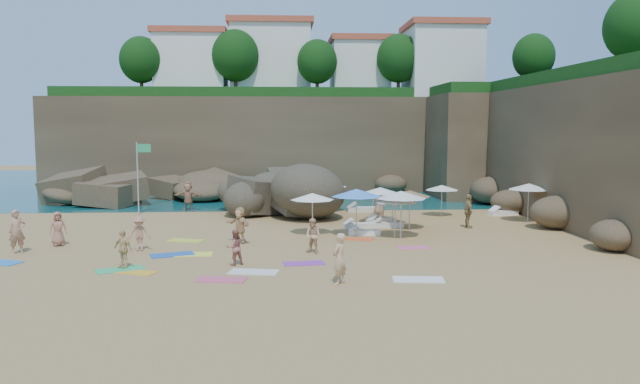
{
  "coord_description": "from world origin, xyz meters",
  "views": [
    {
      "loc": [
        -0.1,
        -30.79,
        5.6
      ],
      "look_at": [
        2.0,
        3.0,
        2.0
      ],
      "focal_mm": 35.0,
      "sensor_mm": 36.0,
      "label": 1
    }
  ],
  "objects": [
    {
      "name": "marina_masts",
      "position": [
        -16.5,
        30.0,
        3.0
      ],
      "size": [
        3.1,
        0.1,
        6.0
      ],
      "color": "white",
      "rests_on": "ground"
    },
    {
      "name": "parasol_5",
      "position": [
        1.48,
        0.91,
        1.99
      ],
      "size": [
        2.29,
        2.29,
        2.17
      ],
      "color": "silver",
      "rests_on": "ground"
    },
    {
      "name": "parasol_10",
      "position": [
        3.68,
        0.35,
        2.23
      ],
      "size": [
        2.57,
        2.57,
        2.43
      ],
      "color": "silver",
      "rests_on": "ground"
    },
    {
      "name": "parasol_1",
      "position": [
        3.15,
        9.71,
        1.77
      ],
      "size": [
        2.04,
        2.04,
        1.93
      ],
      "color": "silver",
      "rests_on": "ground"
    },
    {
      "name": "ground",
      "position": [
        0.0,
        0.0,
        0.0
      ],
      "size": [
        120.0,
        120.0,
        0.0
      ],
      "primitive_type": "plane",
      "color": "tan",
      "rests_on": "ground"
    },
    {
      "name": "cliff_right",
      "position": [
        19.0,
        8.0,
        4.0
      ],
      "size": [
        8.0,
        30.0,
        8.0
      ],
      "primitive_type": "cube",
      "color": "brown",
      "rests_on": "ground"
    },
    {
      "name": "clifftop_buildings",
      "position": [
        2.96,
        25.79,
        11.24
      ],
      "size": [
        28.48,
        9.48,
        7.0
      ],
      "color": "white",
      "rests_on": "cliff_back"
    },
    {
      "name": "towel_6",
      "position": [
        0.79,
        -5.83,
        0.01
      ],
      "size": [
        1.76,
        1.04,
        0.03
      ],
      "primitive_type": "cube",
      "rotation": [
        0.0,
        0.0,
        0.13
      ],
      "color": "purple",
      "rests_on": "ground"
    },
    {
      "name": "rock_outcrop",
      "position": [
        -1.79,
        9.02,
        0.0
      ],
      "size": [
        9.83,
        8.34,
        3.39
      ],
      "primitive_type": null,
      "rotation": [
        0.0,
        0.0,
        0.26
      ],
      "color": "brown",
      "rests_on": "ground"
    },
    {
      "name": "towel_12",
      "position": [
        -4.79,
        -0.38,
        0.02
      ],
      "size": [
        1.89,
        1.36,
        0.03
      ],
      "primitive_type": "cube",
      "rotation": [
        0.0,
        0.0,
        -0.33
      ],
      "color": "#CEDB39",
      "rests_on": "ground"
    },
    {
      "name": "person_stand_6",
      "position": [
        1.93,
        -9.19,
        0.92
      ],
      "size": [
        0.74,
        0.8,
        1.83
      ],
      "primitive_type": "imported",
      "rotation": [
        0.0,
        0.0,
        4.1
      ],
      "color": "#DCAE7D",
      "rests_on": "ground"
    },
    {
      "name": "towel_5",
      "position": [
        -1.19,
        -7.21,
        0.02
      ],
      "size": [
        2.03,
        1.29,
        0.03
      ],
      "primitive_type": "cube",
      "rotation": [
        0.0,
        0.0,
        -0.19
      ],
      "color": "silver",
      "rests_on": "ground"
    },
    {
      "name": "cliff_back",
      "position": [
        2.0,
        25.0,
        4.0
      ],
      "size": [
        44.0,
        8.0,
        8.0
      ],
      "primitive_type": "cube",
      "color": "brown",
      "rests_on": "ground"
    },
    {
      "name": "towel_0",
      "position": [
        -11.69,
        -4.88,
        0.02
      ],
      "size": [
        2.01,
        1.54,
        0.03
      ],
      "primitive_type": "cube",
      "rotation": [
        0.0,
        0.0,
        -0.4
      ],
      "color": "#287ED7",
      "rests_on": "ground"
    },
    {
      "name": "towel_13",
      "position": [
        4.87,
        -8.79,
        0.02
      ],
      "size": [
        1.95,
        1.14,
        0.03
      ],
      "primitive_type": "cube",
      "rotation": [
        0.0,
        0.0,
        -0.12
      ],
      "color": "white",
      "rests_on": "ground"
    },
    {
      "name": "towel_10",
      "position": [
        3.6,
        -0.48,
        0.01
      ],
      "size": [
        1.81,
        1.28,
        0.03
      ],
      "primitive_type": "cube",
      "rotation": [
        0.0,
        0.0,
        -0.3
      ],
      "color": "#FF5B28",
      "rests_on": "ground"
    },
    {
      "name": "seawater",
      "position": [
        0.0,
        30.0,
        0.0
      ],
      "size": [
        120.0,
        120.0,
        0.0
      ],
      "primitive_type": "plane",
      "color": "#0C4751",
      "rests_on": "ground"
    },
    {
      "name": "flag_pole",
      "position": [
        -8.98,
        8.88,
        2.93
      ],
      "size": [
        0.89,
        0.2,
        4.59
      ],
      "color": "silver",
      "rests_on": "ground"
    },
    {
      "name": "parasol_2",
      "position": [
        5.93,
        5.52,
        1.73
      ],
      "size": [
        1.99,
        1.99,
        1.89
      ],
      "color": "silver",
      "rests_on": "ground"
    },
    {
      "name": "rock_promontory",
      "position": [
        -11.0,
        16.0,
        0.0
      ],
      "size": [
        12.0,
        7.0,
        2.0
      ],
      "primitive_type": null,
      "color": "brown",
      "rests_on": "ground"
    },
    {
      "name": "person_lie_3",
      "position": [
        -2.11,
        -1.13,
        0.23
      ],
      "size": [
        2.33,
        2.33,
        0.46
      ],
      "primitive_type": "imported",
      "rotation": [
        0.0,
        0.0,
        -0.82
      ],
      "color": "tan",
      "rests_on": "ground"
    },
    {
      "name": "lounger_0",
      "position": [
        4.17,
        2.93,
        0.13
      ],
      "size": [
        1.79,
        0.82,
        0.27
      ],
      "primitive_type": "cube",
      "rotation": [
        0.0,
        0.0,
        0.14
      ],
      "color": "white",
      "rests_on": "ground"
    },
    {
      "name": "parasol_8",
      "position": [
        6.21,
        4.05,
        1.75
      ],
      "size": [
        2.02,
        2.02,
        1.91
      ],
      "color": "silver",
      "rests_on": "ground"
    },
    {
      "name": "lounger_5",
      "position": [
        5.78,
        3.06,
        0.13
      ],
      "size": [
        1.76,
        0.7,
        0.27
      ],
      "primitive_type": "cube",
      "rotation": [
        0.0,
        0.0,
        -0.07
      ],
      "color": "silver",
      "rests_on": "ground"
    },
    {
      "name": "person_stand_0",
      "position": [
        -11.73,
        -2.99,
        0.97
      ],
      "size": [
        0.85,
        0.79,
        1.95
      ],
      "primitive_type": "imported",
      "rotation": [
        0.0,
        0.0,
        0.61
      ],
      "color": "tan",
      "rests_on": "ground"
    },
    {
      "name": "lounger_1",
      "position": [
        5.16,
        9.38,
        0.16
      ],
      "size": [
        2.03,
        0.78,
        0.31
      ],
      "primitive_type": "cube",
      "rotation": [
        0.0,
        0.0,
        0.06
      ],
      "color": "silver",
      "rests_on": "ground"
    },
    {
      "name": "cliff_corner",
      "position": [
        17.0,
        20.0,
        4.0
      ],
      "size": [
        10.0,
        12.0,
        8.0
      ],
      "primitive_type": "cube",
      "color": "brown",
      "rests_on": "ground"
    },
    {
      "name": "person_lie_0",
      "position": [
        -6.49,
        -2.75,
        0.2
      ],
      "size": [
        1.19,
        1.65,
        0.41
      ],
      "primitive_type": "imported",
      "rotation": [
        0.0,
        0.0,
        0.14
      ],
      "color": "tan",
      "rests_on": "ground"
    },
    {
      "name": "lounger_2",
      "position": [
        5.63,
        4.52,
        0.13
      ],
      "size": [
        1.8,
        1.07,
        0.27
      ],
      "primitive_type": "cube",
      "rotation": [
        0.0,
        0.0,
        0.31
      ],
      "color": "white",
      "rests_on": "ground"
    },
    {
      "name": "person_lie_1",
      "position": [
        -6.35,
        -6.22,
        0.18
      ],
      "size": [
        1.55,
        1.74,
        0.37
      ],
      "primitive_type": "imported",
      "rotation": [
        0.0,
        0.0,
        -0.57
      ],
      "color": "#E4C082",
      "rests_on": "ground"
    },
    {
      "name": "towel_1",
      "position": [
        -2.33,
        -8.34,
        0.02
      ],
      "size": [
        1.92,
        1.19,
        0.03
      ],
      "primitive_type": "cube",
      "rotation": [
        0.0,
        0.0,
        -0.17
      ],
      "color": "#D5526E",
      "rests_on": "ground"
    },
    {
      "name": "parasol_11",
      "position": [
        5.85,
        -0.28,
        2.18
      ],
      "size": [
        2.52,
        2.52,
        2.38
      ],
      "color": "silver",
      "rests_on": "ground"
    },
    {
      "name": "person_stand_3",
      "position": [
        10.14,
        2.51,
        0.94
      ],
      "size": [
        0.46,
        1.1,
        1.87
      ],
      "primitive_type": "imported",
      "rotation": [
        0.0,
        0.0,
        1.57
      ],
      "color": "#9E814F",
      "rests_on": "ground"
    },
    {
      "name": "towel_8",
      "position": [
        -4.86,
        -3.79,
        0.02
      ],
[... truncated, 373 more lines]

